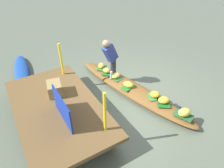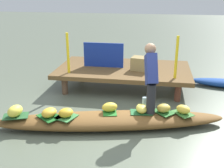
# 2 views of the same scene
# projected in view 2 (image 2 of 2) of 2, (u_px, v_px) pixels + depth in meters

# --- Properties ---
(canal_water) EXTENTS (40.00, 40.00, 0.00)m
(canal_water) POSITION_uv_depth(u_px,v_px,m) (110.00, 127.00, 4.99)
(canal_water) COLOR #586250
(canal_water) RESTS_ON ground
(dock_platform) EXTENTS (3.20, 1.80, 0.48)m
(dock_platform) POSITION_uv_depth(u_px,v_px,m) (124.00, 70.00, 6.81)
(dock_platform) COLOR brown
(dock_platform) RESTS_ON ground
(vendor_boat) EXTENTS (4.17, 1.52, 0.25)m
(vendor_boat) POSITION_uv_depth(u_px,v_px,m) (110.00, 120.00, 4.95)
(vendor_boat) COLOR brown
(vendor_boat) RESTS_ON ground
(leaf_mat_0) EXTENTS (0.49, 0.40, 0.01)m
(leaf_mat_0) POSITION_uv_depth(u_px,v_px,m) (16.00, 116.00, 4.83)
(leaf_mat_0) COLOR #26562D
(leaf_mat_0) RESTS_ON vendor_boat
(banana_bunch_0) EXTENTS (0.27, 0.34, 0.20)m
(banana_bunch_0) POSITION_uv_depth(u_px,v_px,m) (15.00, 111.00, 4.80)
(banana_bunch_0) COLOR #F3E24A
(banana_bunch_0) RESTS_ON vendor_boat
(leaf_mat_1) EXTENTS (0.42, 0.30, 0.01)m
(leaf_mat_1) POSITION_uv_depth(u_px,v_px,m) (141.00, 112.00, 4.97)
(leaf_mat_1) COLOR #246332
(leaf_mat_1) RESTS_ON vendor_boat
(banana_bunch_1) EXTENTS (0.25, 0.31, 0.15)m
(banana_bunch_1) POSITION_uv_depth(u_px,v_px,m) (141.00, 109.00, 4.95)
(banana_bunch_1) COLOR #F5DE51
(banana_bunch_1) RESTS_ON vendor_boat
(leaf_mat_2) EXTENTS (0.41, 0.44, 0.01)m
(leaf_mat_2) POSITION_uv_depth(u_px,v_px,m) (183.00, 113.00, 4.94)
(leaf_mat_2) COLOR #3A7430
(leaf_mat_2) RESTS_ON vendor_boat
(banana_bunch_2) EXTENTS (0.32, 0.30, 0.15)m
(banana_bunch_2) POSITION_uv_depth(u_px,v_px,m) (183.00, 109.00, 4.91)
(banana_bunch_2) COLOR yellow
(banana_bunch_2) RESTS_ON vendor_boat
(leaf_mat_3) EXTENTS (0.41, 0.42, 0.01)m
(leaf_mat_3) POSITION_uv_depth(u_px,v_px,m) (66.00, 117.00, 4.80)
(leaf_mat_3) COLOR #37793D
(leaf_mat_3) RESTS_ON vendor_boat
(banana_bunch_3) EXTENTS (0.34, 0.34, 0.15)m
(banana_bunch_3) POSITION_uv_depth(u_px,v_px,m) (66.00, 113.00, 4.78)
(banana_bunch_3) COLOR gold
(banana_bunch_3) RESTS_ON vendor_boat
(leaf_mat_4) EXTENTS (0.32, 0.44, 0.01)m
(leaf_mat_4) POSITION_uv_depth(u_px,v_px,m) (110.00, 111.00, 5.01)
(leaf_mat_4) COLOR #216F24
(leaf_mat_4) RESTS_ON vendor_boat
(banana_bunch_4) EXTENTS (0.34, 0.29, 0.17)m
(banana_bunch_4) POSITION_uv_depth(u_px,v_px,m) (110.00, 107.00, 4.98)
(banana_bunch_4) COLOR yellow
(banana_bunch_4) RESTS_ON vendor_boat
(leaf_mat_5) EXTENTS (0.50, 0.48, 0.01)m
(leaf_mat_5) POSITION_uv_depth(u_px,v_px,m) (49.00, 116.00, 4.81)
(leaf_mat_5) COLOR #195C20
(leaf_mat_5) RESTS_ON vendor_boat
(banana_bunch_5) EXTENTS (0.32, 0.35, 0.15)m
(banana_bunch_5) POSITION_uv_depth(u_px,v_px,m) (49.00, 113.00, 4.79)
(banana_bunch_5) COLOR gold
(banana_bunch_5) RESTS_ON vendor_boat
(leaf_mat_6) EXTENTS (0.45, 0.44, 0.01)m
(leaf_mat_6) POSITION_uv_depth(u_px,v_px,m) (163.00, 112.00, 4.99)
(leaf_mat_6) COLOR #276325
(leaf_mat_6) RESTS_ON vendor_boat
(banana_bunch_6) EXTENTS (0.33, 0.31, 0.15)m
(banana_bunch_6) POSITION_uv_depth(u_px,v_px,m) (164.00, 108.00, 4.96)
(banana_bunch_6) COLOR gold
(banana_bunch_6) RESTS_ON vendor_boat
(vendor_person) EXTENTS (0.28, 0.51, 1.21)m
(vendor_person) POSITION_uv_depth(u_px,v_px,m) (151.00, 75.00, 4.81)
(vendor_person) COLOR #28282D
(vendor_person) RESTS_ON vendor_boat
(water_bottle) EXTENTS (0.07, 0.07, 0.24)m
(water_bottle) POSITION_uv_depth(u_px,v_px,m) (144.00, 103.00, 5.05)
(water_bottle) COLOR #A6CADA
(water_bottle) RESTS_ON vendor_boat
(market_banner) EXTENTS (0.98, 0.04, 0.60)m
(market_banner) POSITION_uv_depth(u_px,v_px,m) (103.00, 55.00, 6.77)
(market_banner) COLOR navy
(market_banner) RESTS_ON dock_platform
(railing_post_west) EXTENTS (0.06, 0.06, 0.92)m
(railing_post_west) POSITION_uv_depth(u_px,v_px,m) (68.00, 53.00, 6.26)
(railing_post_west) COLOR yellow
(railing_post_west) RESTS_ON dock_platform
(railing_post_east) EXTENTS (0.06, 0.06, 0.92)m
(railing_post_east) POSITION_uv_depth(u_px,v_px,m) (176.00, 57.00, 5.90)
(railing_post_east) COLOR yellow
(railing_post_east) RESTS_ON dock_platform
(produce_crate) EXTENTS (0.50, 0.40, 0.31)m
(produce_crate) POSITION_uv_depth(u_px,v_px,m) (141.00, 64.00, 6.56)
(produce_crate) COLOR olive
(produce_crate) RESTS_ON dock_platform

